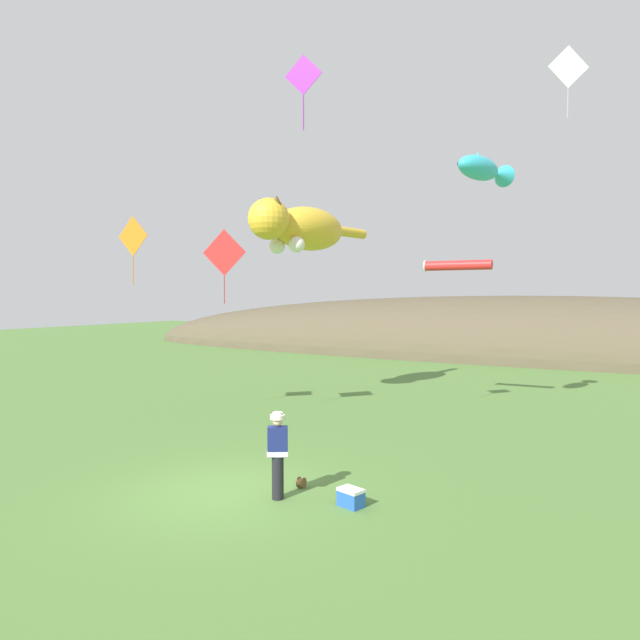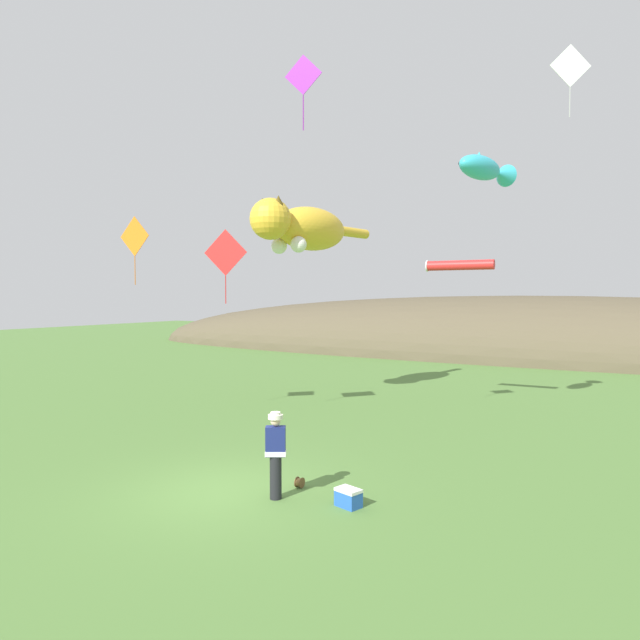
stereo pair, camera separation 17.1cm
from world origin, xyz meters
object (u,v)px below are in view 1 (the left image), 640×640
(kite_diamond_orange, at_px, (133,237))
(kite_diamond_red, at_px, (224,253))
(kite_diamond_violet, at_px, (303,76))
(kite_tube_streamer, at_px, (457,265))
(kite_giant_cat, at_px, (300,228))
(kite_fish_windsock, at_px, (483,169))
(kite_diamond_white, at_px, (568,67))
(picnic_cooler, at_px, (351,497))
(festival_attendant, at_px, (278,452))
(kite_spool, at_px, (301,482))

(kite_diamond_orange, xyz_separation_m, kite_diamond_red, (2.25, 1.71, -0.48))
(kite_diamond_violet, bearing_deg, kite_tube_streamer, 77.43)
(kite_tube_streamer, xyz_separation_m, kite_diamond_violet, (-1.76, -7.89, 4.54))
(kite_giant_cat, height_order, kite_fish_windsock, kite_fish_windsock)
(kite_tube_streamer, relative_size, kite_diamond_white, 1.13)
(kite_fish_windsock, relative_size, kite_diamond_orange, 1.33)
(kite_tube_streamer, height_order, kite_diamond_red, kite_diamond_red)
(picnic_cooler, bearing_deg, kite_tube_streamer, 95.65)
(festival_attendant, distance_m, kite_diamond_white, 14.58)
(kite_spool, bearing_deg, kite_tube_streamer, 88.05)
(festival_attendant, distance_m, kite_tube_streamer, 11.93)
(festival_attendant, distance_m, kite_diamond_orange, 9.69)
(kite_diamond_white, bearing_deg, kite_diamond_orange, -151.83)
(festival_attendant, bearing_deg, kite_diamond_white, 66.21)
(kite_diamond_white, bearing_deg, kite_tube_streamer, 158.16)
(picnic_cooler, distance_m, kite_diamond_orange, 11.17)
(picnic_cooler, xyz_separation_m, kite_diamond_white, (2.76, 9.25, 10.89))
(festival_attendant, distance_m, kite_spool, 1.17)
(festival_attendant, xyz_separation_m, kite_tube_streamer, (0.41, 11.13, 4.28))
(kite_tube_streamer, relative_size, kite_diamond_orange, 1.15)
(kite_diamond_orange, xyz_separation_m, kite_diamond_white, (11.86, 6.35, 5.10))
(kite_spool, relative_size, kite_giant_cat, 0.03)
(picnic_cooler, height_order, kite_diamond_violet, kite_diamond_violet)
(kite_tube_streamer, bearing_deg, kite_spool, -91.95)
(picnic_cooler, relative_size, kite_diamond_white, 0.26)
(kite_diamond_orange, relative_size, kite_diamond_violet, 1.12)
(picnic_cooler, relative_size, kite_diamond_red, 0.24)
(kite_diamond_violet, bearing_deg, picnic_cooler, -45.67)
(kite_giant_cat, xyz_separation_m, kite_tube_streamer, (5.63, 1.73, -1.50))
(kite_tube_streamer, height_order, kite_diamond_white, kite_diamond_white)
(kite_giant_cat, height_order, kite_tube_streamer, kite_giant_cat)
(festival_attendant, bearing_deg, kite_tube_streamer, 87.89)
(kite_tube_streamer, bearing_deg, kite_giant_cat, -162.93)
(kite_giant_cat, bearing_deg, kite_diamond_violet, -57.82)
(picnic_cooler, xyz_separation_m, kite_tube_streamer, (-1.07, 10.78, 5.05))
(kite_diamond_violet, relative_size, kite_diamond_white, 0.88)
(kite_giant_cat, bearing_deg, kite_tube_streamer, 17.07)
(kite_spool, height_order, kite_diamond_orange, kite_diamond_orange)
(picnic_cooler, relative_size, kite_giant_cat, 0.09)
(kite_giant_cat, xyz_separation_m, kite_fish_windsock, (7.07, -0.38, 1.41))
(picnic_cooler, distance_m, kite_diamond_white, 14.55)
(kite_tube_streamer, relative_size, kite_diamond_red, 1.04)
(kite_fish_windsock, distance_m, kite_tube_streamer, 3.87)
(festival_attendant, xyz_separation_m, kite_diamond_orange, (-7.62, 3.25, 5.02))
(kite_giant_cat, bearing_deg, picnic_cooler, -53.49)
(kite_spool, distance_m, kite_tube_streamer, 11.52)
(kite_fish_windsock, height_order, kite_diamond_violet, kite_diamond_violet)
(kite_fish_windsock, xyz_separation_m, kite_diamond_violet, (-3.20, -5.78, 1.62))
(festival_attendant, height_order, kite_diamond_orange, kite_diamond_orange)
(kite_diamond_red, bearing_deg, picnic_cooler, -33.94)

